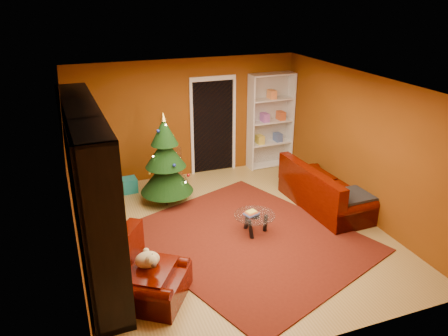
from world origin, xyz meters
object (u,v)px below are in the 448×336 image
object	(u,v)px
gift_box_red	(167,178)
acrylic_chair	(173,178)
white_bookshelf	(271,121)
gift_box_teal	(129,185)
coffee_table	(254,224)
dog	(147,260)
christmas_tree	(165,160)
sofa	(326,187)
media_unit	(90,191)
rug	(248,239)
armchair	(150,274)

from	to	relation	value
gift_box_red	acrylic_chair	size ratio (longest dim) A/B	0.23
gift_box_red	white_bookshelf	distance (m)	2.72
gift_box_teal	coffee_table	distance (m)	3.01
white_bookshelf	dog	size ratio (longest dim) A/B	5.63
christmas_tree	sofa	world-z (taller)	christmas_tree
gift_box_teal	gift_box_red	xyz separation A→B (m)	(0.84, 0.19, -0.04)
media_unit	christmas_tree	size ratio (longest dim) A/B	1.76
christmas_tree	white_bookshelf	bearing A→B (deg)	20.57
christmas_tree	coffee_table	bearing A→B (deg)	-57.05
christmas_tree	gift_box_teal	world-z (taller)	christmas_tree
acrylic_chair	dog	bearing A→B (deg)	-110.20
christmas_tree	gift_box_teal	bearing A→B (deg)	132.05
rug	white_bookshelf	bearing A→B (deg)	58.57
dog	gift_box_teal	bearing A→B (deg)	29.25
media_unit	acrylic_chair	distance (m)	2.53
gift_box_teal	white_bookshelf	xyz separation A→B (m)	(3.37, 0.31, 0.94)
gift_box_red	armchair	distance (m)	3.86
dog	coffee_table	distance (m)	2.29
gift_box_teal	acrylic_chair	world-z (taller)	acrylic_chair
gift_box_teal	sofa	world-z (taller)	sofa
christmas_tree	armchair	world-z (taller)	christmas_tree
coffee_table	acrylic_chair	xyz separation A→B (m)	(-0.98, 1.76, 0.28)
christmas_tree	sofa	size ratio (longest dim) A/B	0.92
dog	acrylic_chair	distance (m)	2.95
sofa	armchair	bearing A→B (deg)	109.94
media_unit	acrylic_chair	bearing A→B (deg)	44.94
rug	media_unit	bearing A→B (deg)	176.19
armchair	christmas_tree	bearing A→B (deg)	15.99
rug	media_unit	xyz separation A→B (m)	(-2.44, 0.16, 1.23)
acrylic_chair	armchair	bearing A→B (deg)	-109.48
white_bookshelf	coffee_table	size ratio (longest dim) A/B	3.17
gift_box_red	dog	bearing A→B (deg)	-106.91
rug	media_unit	size ratio (longest dim) A/B	1.12
rug	white_bookshelf	distance (m)	3.59
media_unit	armchair	bearing A→B (deg)	-62.58
gift_box_teal	gift_box_red	size ratio (longest dim) A/B	1.39
gift_box_teal	dog	xyz separation A→B (m)	(-0.26, -3.44, 0.42)
dog	rug	bearing A→B (deg)	-32.02
gift_box_red	coffee_table	distance (m)	2.78
media_unit	christmas_tree	world-z (taller)	media_unit
gift_box_red	dog	xyz separation A→B (m)	(-1.10, -3.63, 0.47)
gift_box_red	armchair	world-z (taller)	armchair
rug	christmas_tree	distance (m)	2.29
dog	coffee_table	xyz separation A→B (m)	(2.03, 1.00, -0.39)
rug	gift_box_teal	world-z (taller)	gift_box_teal
rug	dog	xyz separation A→B (m)	(-1.85, -0.84, 0.56)
media_unit	sofa	size ratio (longest dim) A/B	1.61
media_unit	white_bookshelf	distance (m)	5.05
sofa	acrylic_chair	xyz separation A→B (m)	(-2.66, 1.32, 0.03)
gift_box_teal	media_unit	bearing A→B (deg)	-109.30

